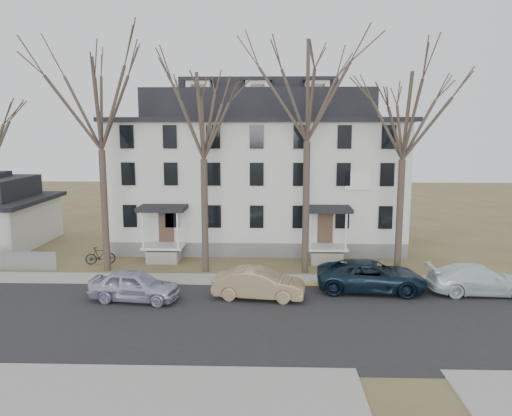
{
  "coord_description": "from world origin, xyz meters",
  "views": [
    {
      "loc": [
        -1.05,
        -19.27,
        8.58
      ],
      "look_at": [
        -1.92,
        9.0,
        4.01
      ],
      "focal_mm": 35.0,
      "sensor_mm": 36.0,
      "label": 1
    }
  ],
  "objects_px": {
    "tree_mid_right": "(405,109)",
    "tree_mid_left": "(203,110)",
    "tree_center": "(308,83)",
    "boarding_house": "(259,171)",
    "car_white": "(479,280)",
    "tree_far_left": "(99,97)",
    "bicycle_left": "(164,256)",
    "car_navy": "(371,277)",
    "car_tan": "(259,284)",
    "bicycle_right": "(100,256)",
    "car_silver": "(135,286)"
  },
  "relations": [
    {
      "from": "tree_mid_right",
      "to": "tree_mid_left",
      "type": "bearing_deg",
      "value": 180.0
    },
    {
      "from": "tree_mid_left",
      "to": "tree_center",
      "type": "bearing_deg",
      "value": 0.0
    },
    {
      "from": "boarding_house",
      "to": "car_white",
      "type": "relative_size",
      "value": 4.0
    },
    {
      "from": "tree_far_left",
      "to": "tree_center",
      "type": "height_order",
      "value": "tree_center"
    },
    {
      "from": "tree_center",
      "to": "boarding_house",
      "type": "bearing_deg",
      "value": 110.2
    },
    {
      "from": "tree_far_left",
      "to": "bicycle_left",
      "type": "height_order",
      "value": "tree_far_left"
    },
    {
      "from": "car_navy",
      "to": "tree_center",
      "type": "bearing_deg",
      "value": 47.87
    },
    {
      "from": "tree_center",
      "to": "tree_mid_right",
      "type": "xyz_separation_m",
      "value": [
        5.5,
        0.0,
        -1.48
      ]
    },
    {
      "from": "boarding_house",
      "to": "car_navy",
      "type": "xyz_separation_m",
      "value": [
        6.26,
        -11.62,
        -4.59
      ]
    },
    {
      "from": "tree_mid_right",
      "to": "car_tan",
      "type": "relative_size",
      "value": 2.77
    },
    {
      "from": "boarding_house",
      "to": "tree_mid_right",
      "type": "xyz_separation_m",
      "value": [
        8.5,
        -8.15,
        4.22
      ]
    },
    {
      "from": "tree_mid_left",
      "to": "tree_center",
      "type": "distance_m",
      "value": 6.18
    },
    {
      "from": "tree_far_left",
      "to": "car_tan",
      "type": "relative_size",
      "value": 2.98
    },
    {
      "from": "tree_center",
      "to": "tree_mid_left",
      "type": "bearing_deg",
      "value": 180.0
    },
    {
      "from": "bicycle_left",
      "to": "tree_center",
      "type": "bearing_deg",
      "value": -85.39
    },
    {
      "from": "tree_center",
      "to": "car_white",
      "type": "height_order",
      "value": "tree_center"
    },
    {
      "from": "tree_center",
      "to": "bicycle_right",
      "type": "relative_size",
      "value": 7.95
    },
    {
      "from": "tree_mid_right",
      "to": "car_navy",
      "type": "xyz_separation_m",
      "value": [
        -2.24,
        -3.47,
        -8.81
      ]
    },
    {
      "from": "tree_mid_right",
      "to": "car_tan",
      "type": "height_order",
      "value": "tree_mid_right"
    },
    {
      "from": "bicycle_left",
      "to": "car_white",
      "type": "bearing_deg",
      "value": -91.34
    },
    {
      "from": "car_silver",
      "to": "car_tan",
      "type": "relative_size",
      "value": 0.98
    },
    {
      "from": "car_white",
      "to": "bicycle_right",
      "type": "relative_size",
      "value": 2.82
    },
    {
      "from": "car_white",
      "to": "tree_mid_left",
      "type": "bearing_deg",
      "value": 75.83
    },
    {
      "from": "car_silver",
      "to": "car_white",
      "type": "height_order",
      "value": "car_silver"
    },
    {
      "from": "tree_mid_right",
      "to": "car_white",
      "type": "relative_size",
      "value": 2.45
    },
    {
      "from": "tree_mid_right",
      "to": "car_navy",
      "type": "relative_size",
      "value": 2.23
    },
    {
      "from": "boarding_house",
      "to": "car_white",
      "type": "height_order",
      "value": "boarding_house"
    },
    {
      "from": "bicycle_left",
      "to": "bicycle_right",
      "type": "relative_size",
      "value": 0.91
    },
    {
      "from": "car_silver",
      "to": "car_navy",
      "type": "distance_m",
      "value": 12.25
    },
    {
      "from": "car_tan",
      "to": "boarding_house",
      "type": "bearing_deg",
      "value": 8.71
    },
    {
      "from": "tree_mid_right",
      "to": "car_silver",
      "type": "relative_size",
      "value": 2.83
    },
    {
      "from": "car_silver",
      "to": "bicycle_left",
      "type": "bearing_deg",
      "value": 8.11
    },
    {
      "from": "boarding_house",
      "to": "tree_mid_right",
      "type": "height_order",
      "value": "tree_mid_right"
    },
    {
      "from": "boarding_house",
      "to": "car_silver",
      "type": "bearing_deg",
      "value": -113.39
    },
    {
      "from": "car_tan",
      "to": "bicycle_left",
      "type": "height_order",
      "value": "car_tan"
    },
    {
      "from": "tree_mid_left",
      "to": "bicycle_left",
      "type": "height_order",
      "value": "tree_mid_left"
    },
    {
      "from": "car_navy",
      "to": "boarding_house",
      "type": "bearing_deg",
      "value": 32.93
    },
    {
      "from": "car_silver",
      "to": "car_tan",
      "type": "xyz_separation_m",
      "value": [
        6.18,
        0.51,
        -0.01
      ]
    },
    {
      "from": "tree_mid_right",
      "to": "car_tan",
      "type": "xyz_separation_m",
      "value": [
        -8.16,
        -4.85,
        -8.84
      ]
    },
    {
      "from": "boarding_house",
      "to": "bicycle_right",
      "type": "xyz_separation_m",
      "value": [
        -9.83,
        -6.97,
        -4.82
      ]
    },
    {
      "from": "tree_far_left",
      "to": "bicycle_left",
      "type": "bearing_deg",
      "value": 30.81
    },
    {
      "from": "bicycle_left",
      "to": "car_tan",
      "type": "bearing_deg",
      "value": -120.66
    },
    {
      "from": "boarding_house",
      "to": "car_navy",
      "type": "bearing_deg",
      "value": -61.68
    },
    {
      "from": "tree_mid_right",
      "to": "car_silver",
      "type": "distance_m",
      "value": 17.68
    },
    {
      "from": "tree_mid_right",
      "to": "bicycle_right",
      "type": "xyz_separation_m",
      "value": [
        -18.33,
        1.18,
        -9.05
      ]
    },
    {
      "from": "car_silver",
      "to": "bicycle_left",
      "type": "xyz_separation_m",
      "value": [
        -0.07,
        7.2,
        -0.32
      ]
    },
    {
      "from": "boarding_house",
      "to": "tree_mid_right",
      "type": "relative_size",
      "value": 1.63
    },
    {
      "from": "boarding_house",
      "to": "tree_center",
      "type": "distance_m",
      "value": 10.39
    },
    {
      "from": "tree_mid_right",
      "to": "car_silver",
      "type": "bearing_deg",
      "value": -159.53
    },
    {
      "from": "tree_center",
      "to": "car_silver",
      "type": "relative_size",
      "value": 3.27
    }
  ]
}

